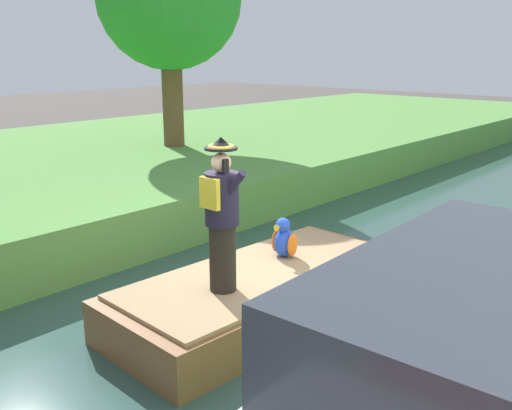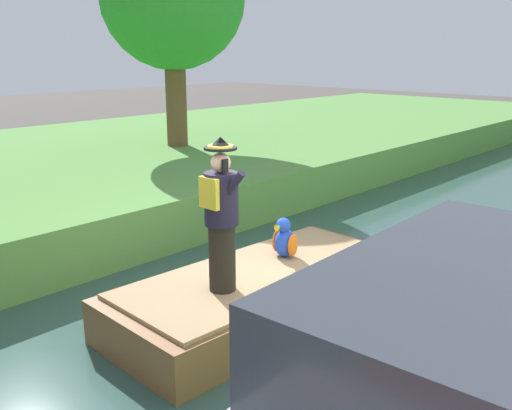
# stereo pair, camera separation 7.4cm
# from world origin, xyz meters

# --- Properties ---
(ground_plane) EXTENTS (80.00, 80.00, 0.00)m
(ground_plane) POSITION_xyz_m (0.00, 0.00, 0.00)
(ground_plane) COLOR #4C4742
(canal_water) EXTENTS (5.32, 48.00, 0.10)m
(canal_water) POSITION_xyz_m (0.00, 0.00, 0.05)
(canal_water) COLOR #2D4C47
(canal_water) RESTS_ON ground
(boat) EXTENTS (2.03, 4.29, 0.61)m
(boat) POSITION_xyz_m (0.00, 0.10, 0.40)
(boat) COLOR brown
(boat) RESTS_ON canal_water
(person_pirate) EXTENTS (0.61, 0.42, 1.85)m
(person_pirate) POSITION_xyz_m (0.06, -0.69, 1.64)
(person_pirate) COLOR black
(person_pirate) RESTS_ON boat
(parrot_plush) EXTENTS (0.36, 0.35, 0.57)m
(parrot_plush) POSITION_xyz_m (-0.12, 0.70, 0.95)
(parrot_plush) COLOR blue
(parrot_plush) RESTS_ON boat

